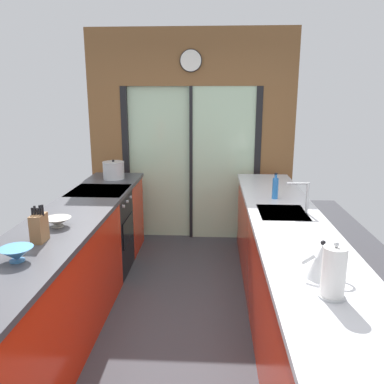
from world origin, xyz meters
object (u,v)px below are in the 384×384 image
object	(u,v)px
knife_block	(39,227)
kettle	(322,261)
stock_pot	(114,170)
soap_bottle	(275,188)
oven_range	(101,232)
paper_towel_roll	(334,273)
mixing_bowl_near	(17,254)
mixing_bowl_far	(58,222)

from	to	relation	value
knife_block	kettle	distance (m)	1.84
stock_pot	soap_bottle	world-z (taller)	soap_bottle
oven_range	paper_towel_roll	bearing A→B (deg)	-50.13
mixing_bowl_near	kettle	distance (m)	1.79
mixing_bowl_far	knife_block	bearing A→B (deg)	-89.98
oven_range	stock_pot	distance (m)	0.81
stock_pot	paper_towel_roll	world-z (taller)	paper_towel_roll
paper_towel_roll	mixing_bowl_far	bearing A→B (deg)	151.14
oven_range	mixing_bowl_near	xyz separation A→B (m)	(0.02, -1.81, 0.51)
soap_bottle	paper_towel_roll	world-z (taller)	paper_towel_roll
mixing_bowl_far	knife_block	world-z (taller)	knife_block
soap_bottle	paper_towel_roll	xyz separation A→B (m)	(0.00, -1.91, 0.02)
soap_bottle	stock_pot	bearing A→B (deg)	155.31
mixing_bowl_near	soap_bottle	bearing A→B (deg)	41.39
soap_bottle	kettle	bearing A→B (deg)	-89.92
stock_pot	soap_bottle	distance (m)	1.96
knife_block	stock_pot	distance (m)	2.06
kettle	knife_block	bearing A→B (deg)	165.76
paper_towel_roll	soap_bottle	bearing A→B (deg)	90.00
mixing_bowl_near	mixing_bowl_far	xyz separation A→B (m)	(0.00, 0.64, -0.01)
mixing_bowl_near	knife_block	world-z (taller)	knife_block
oven_range	stock_pot	xyz separation A→B (m)	(0.02, 0.57, 0.57)
oven_range	mixing_bowl_near	bearing A→B (deg)	-89.42
mixing_bowl_near	paper_towel_roll	world-z (taller)	paper_towel_roll
stock_pot	paper_towel_roll	distance (m)	3.26
mixing_bowl_near	knife_block	distance (m)	0.33
kettle	paper_towel_roll	world-z (taller)	paper_towel_roll
mixing_bowl_far	soap_bottle	bearing A→B (deg)	27.47
mixing_bowl_near	kettle	size ratio (longest dim) A/B	0.81
kettle	soap_bottle	size ratio (longest dim) A/B	0.99
kettle	stock_pot	bearing A→B (deg)	125.37
stock_pot	paper_towel_roll	size ratio (longest dim) A/B	0.86
knife_block	paper_towel_roll	world-z (taller)	paper_towel_roll
mixing_bowl_near	mixing_bowl_far	bearing A→B (deg)	90.00
knife_block	stock_pot	size ratio (longest dim) A/B	1.04
mixing_bowl_near	paper_towel_roll	size ratio (longest dim) A/B	0.69
mixing_bowl_near	soap_bottle	distance (m)	2.37
mixing_bowl_near	paper_towel_roll	distance (m)	1.81
stock_pot	paper_towel_roll	xyz separation A→B (m)	(1.78, -2.73, 0.03)
mixing_bowl_far	stock_pot	xyz separation A→B (m)	(0.00, 1.74, 0.07)
mixing_bowl_far	knife_block	size ratio (longest dim) A/B	0.79
mixing_bowl_near	knife_block	bearing A→B (deg)	89.98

